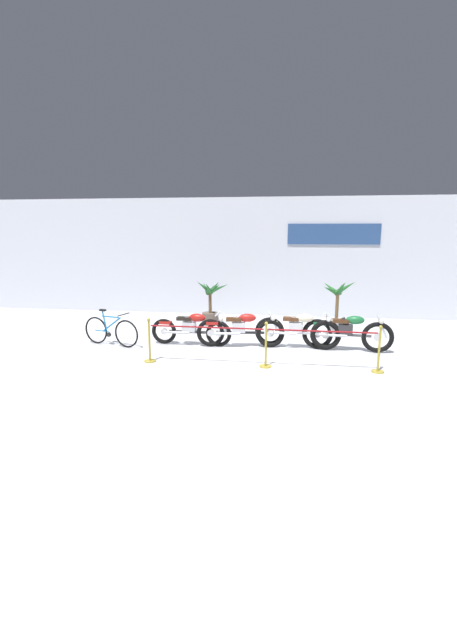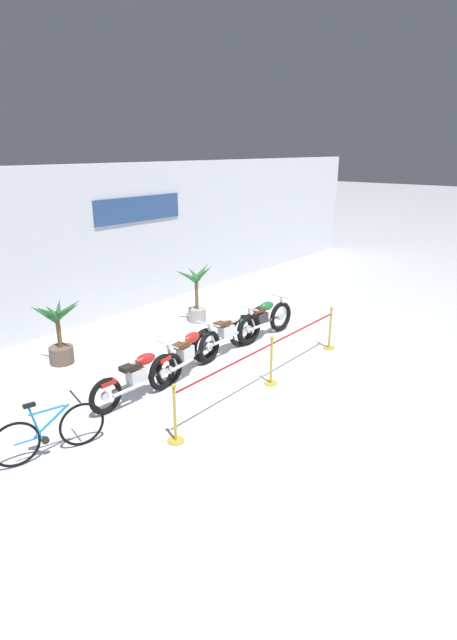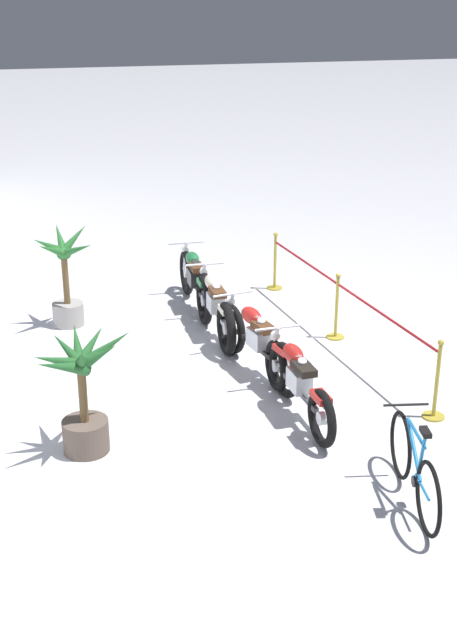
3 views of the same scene
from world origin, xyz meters
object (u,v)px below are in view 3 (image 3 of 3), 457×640
Objects in this scene: motorcycle_green_3 at (195,280)px; stanchion_far_left at (378,327)px; potted_palm_left_of_row at (83,394)px; stanchion_mid_left at (336,316)px; motorcycle_red_0 at (298,382)px; bicycle at (414,468)px; motorcycle_red_1 at (257,341)px; potted_palm_right_of_row at (66,282)px; stanchion_mid_right at (275,270)px; motorcycle_cream_2 at (215,306)px.

motorcycle_green_3 is 3.65m from stanchion_far_left.
potted_palm_left_of_row reaches higher than stanchion_mid_left.
bicycle reaches higher than motorcycle_red_0.
potted_palm_left_of_row is at bearing 116.82° from motorcycle_red_1.
potted_palm_right_of_row is 1.57× the size of stanchion_mid_right.
potted_palm_right_of_row reaches higher than potted_palm_left_of_row.
stanchion_mid_left is 1.00× the size of stanchion_mid_right.
potted_palm_right_of_row reaches higher than motorcycle_red_0.
stanchion_mid_left is (1.25, 0.00, -0.30)m from stanchion_far_left.
stanchion_mid_left is (2.11, -1.59, -0.11)m from motorcycle_red_0.
stanchion_mid_left is (0.77, -1.61, -0.12)m from motorcycle_red_1.
stanchion_mid_left and stanchion_mid_right have the same top height.
stanchion_mid_right is (4.57, -4.24, -0.37)m from potted_palm_left_of_row.
bicycle is at bearing -170.71° from motorcycle_red_0.
stanchion_mid_right is at bearing -74.09° from motorcycle_green_3.
stanchion_far_left is (-3.25, -1.66, 0.17)m from motorcycle_green_3.
potted_palm_left_of_row is 6.24m from stanchion_mid_right.
potted_palm_right_of_row is at bearing -5.92° from potted_palm_left_of_row.
stanchion_mid_right is (3.24, -1.61, -0.12)m from motorcycle_red_1.
motorcycle_red_0 is 0.97× the size of motorcycle_green_3.
stanchion_mid_left is (2.10, -4.24, -0.37)m from potted_palm_left_of_row.
bicycle is (-3.48, -0.37, -0.08)m from motorcycle_red_1.
stanchion_mid_left is at bearing 180.00° from stanchion_mid_right.
motorcycle_green_3 is at bearing 105.91° from stanchion_mid_right.
stanchion_far_left is at bearing -61.62° from motorcycle_red_0.
potted_palm_right_of_row is (2.69, 2.21, 0.25)m from motorcycle_red_1.
motorcycle_cream_2 reaches higher than motorcycle_red_1.
stanchion_mid_right is at bearing 0.00° from stanchion_mid_left.
motorcycle_red_0 is 1.34m from motorcycle_red_1.
stanchion_far_left reaches higher than bicycle.
motorcycle_red_0 is at bearing 143.02° from stanchion_mid_left.
potted_palm_right_of_row is at bearing 50.33° from stanchion_far_left.
potted_palm_right_of_row is 4.97m from stanchion_far_left.
potted_palm_right_of_row is at bearing 63.37° from stanchion_mid_left.
stanchion_far_left is at bearing -106.70° from motorcycle_red_1.
motorcycle_red_1 is 1.79m from stanchion_mid_left.
stanchion_mid_right is (1.74, -1.73, -0.12)m from motorcycle_cream_2.
motorcycle_red_1 is 1.57× the size of potted_palm_left_of_row.
stanchion_mid_right is (0.55, -3.82, -0.37)m from potted_palm_right_of_row.
motorcycle_cream_2 is (2.84, 0.13, 0.02)m from motorcycle_red_0.
motorcycle_cream_2 is 0.43× the size of stanchion_far_left.
potted_palm_left_of_row is at bearing 137.12° from stanchion_mid_right.
potted_palm_right_of_row reaches higher than motorcycle_green_3.
potted_palm_right_of_row is at bearing 39.43° from motorcycle_red_1.
stanchion_mid_right reaches higher than motorcycle_red_1.
motorcycle_red_0 is at bearing -179.05° from motorcycle_green_3.
stanchion_mid_left is at bearing -36.98° from motorcycle_red_0.
motorcycle_red_0 is 1.82m from stanchion_far_left.
potted_palm_right_of_row reaches higher than stanchion_mid_left.
motorcycle_red_1 is at bearing 73.30° from stanchion_far_left.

